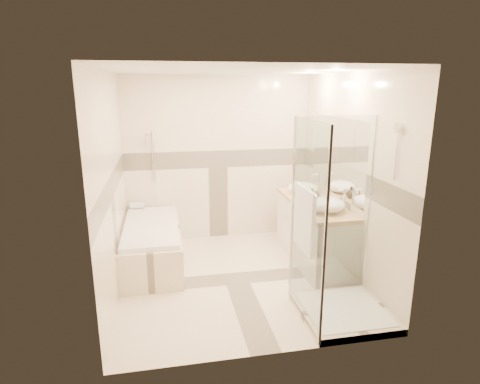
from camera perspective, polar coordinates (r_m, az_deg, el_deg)
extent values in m
cube|color=beige|center=(5.13, -0.57, -12.23)|extent=(2.80, 3.00, 0.01)
cube|color=white|center=(4.57, -0.66, 17.02)|extent=(2.80, 3.00, 0.01)
cube|color=beige|center=(6.15, -3.17, 4.70)|extent=(2.80, 0.01, 2.50)
cube|color=beige|center=(3.28, 4.18, -4.41)|extent=(2.80, 0.01, 2.50)
cube|color=beige|center=(4.66, -17.87, 0.70)|extent=(0.01, 3.00, 2.50)
cube|color=beige|center=(5.13, 15.01, 2.17)|extent=(0.01, 3.00, 2.50)
cube|color=white|center=(5.35, 13.60, 4.95)|extent=(0.01, 1.60, 1.00)
cylinder|color=silver|center=(6.05, -12.36, 5.16)|extent=(0.02, 0.02, 0.70)
cube|color=beige|center=(5.55, -12.39, -7.53)|extent=(0.75, 1.70, 0.50)
cube|color=white|center=(5.45, -12.55, -4.81)|extent=(0.69, 1.60, 0.06)
ellipsoid|color=white|center=(5.47, -12.52, -5.30)|extent=(0.56, 1.40, 0.16)
cube|color=silver|center=(5.53, 10.44, -5.87)|extent=(0.55, 1.60, 0.80)
cylinder|color=silver|center=(5.02, 9.08, -6.11)|extent=(0.01, 0.24, 0.01)
cylinder|color=silver|center=(5.74, 6.37, -3.34)|extent=(0.01, 0.24, 0.01)
cube|color=tan|center=(5.39, 10.65, -1.64)|extent=(0.57, 1.62, 0.05)
cube|color=beige|center=(4.50, 14.52, -16.27)|extent=(0.90, 0.90, 0.08)
cube|color=white|center=(4.48, 14.56, -15.77)|extent=(0.80, 0.80, 0.01)
cube|color=white|center=(3.91, 9.56, -4.64)|extent=(0.01, 0.90, 2.00)
cube|color=white|center=(4.47, 12.93, -2.35)|extent=(0.90, 0.01, 2.00)
cylinder|color=silver|center=(3.52, 12.03, -7.01)|extent=(0.03, 0.03, 2.00)
cylinder|color=silver|center=(4.31, 7.41, -2.71)|extent=(0.03, 0.03, 2.00)
cylinder|color=silver|center=(4.67, 17.96, -1.96)|extent=(0.03, 0.03, 2.00)
cylinder|color=silver|center=(4.10, 21.51, 8.49)|extent=(0.03, 0.10, 0.10)
cylinder|color=silver|center=(3.80, 9.28, 0.45)|extent=(0.02, 0.60, 0.02)
cube|color=silver|center=(3.88, 9.10, -3.84)|extent=(0.04, 0.48, 0.62)
ellipsoid|color=white|center=(5.74, 8.97, 0.56)|extent=(0.42, 0.42, 0.17)
ellipsoid|color=white|center=(4.98, 12.25, -1.74)|extent=(0.44, 0.44, 0.18)
cylinder|color=silver|center=(5.80, 11.09, 1.25)|extent=(0.03, 0.03, 0.29)
cylinder|color=silver|center=(5.76, 10.67, 2.43)|extent=(0.10, 0.02, 0.02)
cylinder|color=silver|center=(5.06, 14.63, -1.04)|extent=(0.03, 0.03, 0.28)
cylinder|color=silver|center=(5.01, 14.21, 0.23)|extent=(0.10, 0.02, 0.02)
imported|color=black|center=(5.23, 11.06, -0.98)|extent=(0.10, 0.10, 0.16)
imported|color=black|center=(5.43, 10.19, -0.33)|extent=(0.15, 0.15, 0.16)
cube|color=silver|center=(6.02, 8.01, 0.79)|extent=(0.15, 0.23, 0.07)
cylinder|color=silver|center=(6.17, -14.42, -1.85)|extent=(0.21, 0.10, 0.10)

